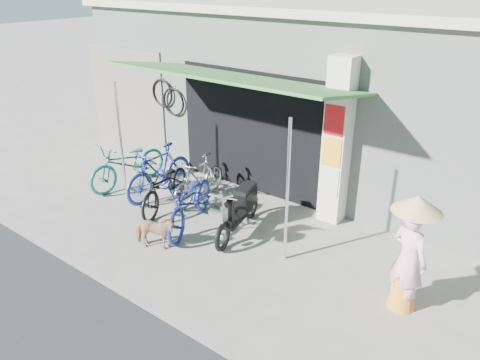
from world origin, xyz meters
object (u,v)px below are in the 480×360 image
Objects in this scene: moped at (239,209)px; nun at (409,254)px; bike_black at (166,186)px; bike_navy at (191,202)px; bike_blue at (159,172)px; street_dog at (155,232)px; bike_silver at (199,179)px; bike_teal at (128,163)px.

nun reaches higher than moped.
bike_black is 0.93m from bike_navy.
bike_blue is 2.06m from street_dog.
bike_navy is (0.60, -0.88, 0.03)m from bike_silver.
nun is (4.71, -0.10, 0.38)m from bike_black.
bike_navy is 0.94m from street_dog.
moped is at bearing 3.71° from bike_navy.
bike_silver is at bearing 46.13° from bike_black.
bike_teal is 2.60× the size of street_dog.
bike_blue is at bearing -161.86° from bike_silver.
bike_silver is 0.92× the size of nun.
bike_navy is at bearing -23.07° from bike_blue.
bike_teal is at bearing 18.21° from nun.
street_dog is 1.50m from moped.
bike_blue is 2.19m from moped.
bike_teal is 2.74m from street_dog.
street_dog is at bearing -29.39° from bike_teal.
bike_black is 2.40× the size of street_dog.
street_dog is at bearing -69.85° from bike_black.
bike_navy is 1.11× the size of moped.
bike_teal is 2.35m from bike_navy.
street_dog is at bearing 37.36° from nun.
bike_teal is 0.91m from bike_blue.
bike_blue reaches higher than bike_teal.
bike_teal is 1.13× the size of moped.
bike_teal is 1.24× the size of bike_silver.
bike_silver is 2.10× the size of street_dog.
bike_navy is 2.57× the size of street_dog.
moped is at bearing 17.28° from nun.
bike_teal is 1.42m from bike_black.
street_dog is (0.64, -1.80, -0.16)m from bike_silver.
nun is at bearing -101.36° from street_dog.
bike_silver is 0.91× the size of moped.
bike_navy is 0.88m from moped.
bike_teal is 1.08× the size of bike_blue.
moped is at bearing -0.44° from bike_teal.
bike_silver is 1.48m from moped.
bike_silver is at bearing 12.13° from nun.
bike_blue is 1.14× the size of bike_silver.
bike_teal is at bearing 31.45° from street_dog.
bike_navy is (0.90, -0.24, 0.03)m from bike_black.
bike_navy is at bearing -33.80° from bike_black.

